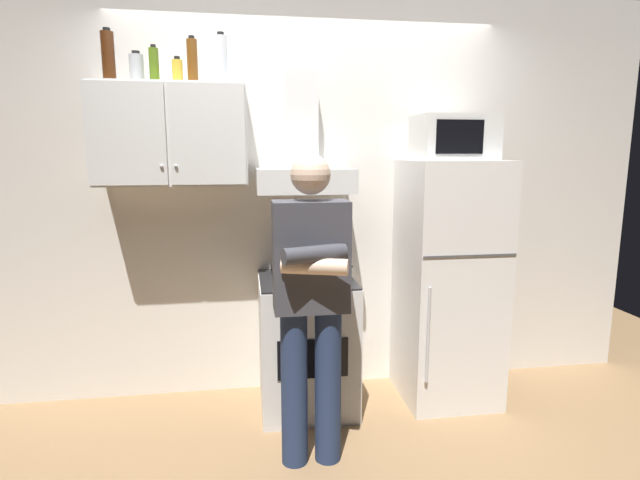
# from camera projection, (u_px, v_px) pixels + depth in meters

# --- Properties ---
(ground_plane) EXTENTS (7.00, 7.00, 0.00)m
(ground_plane) POSITION_uv_depth(u_px,v_px,m) (320.00, 424.00, 3.03)
(ground_plane) COLOR olive
(back_wall_tiled) EXTENTS (4.80, 0.10, 2.70)m
(back_wall_tiled) POSITION_uv_depth(u_px,v_px,m) (307.00, 196.00, 3.39)
(back_wall_tiled) COLOR silver
(back_wall_tiled) RESTS_ON ground_plane
(upper_cabinet) EXTENTS (0.90, 0.37, 0.60)m
(upper_cabinet) POSITION_uv_depth(u_px,v_px,m) (172.00, 135.00, 2.97)
(upper_cabinet) COLOR silver
(stove_oven) EXTENTS (0.60, 0.62, 0.87)m
(stove_oven) POSITION_uv_depth(u_px,v_px,m) (307.00, 342.00, 3.20)
(stove_oven) COLOR silver
(stove_oven) RESTS_ON ground_plane
(range_hood) EXTENTS (0.60, 0.44, 0.75)m
(range_hood) POSITION_uv_depth(u_px,v_px,m) (303.00, 161.00, 3.12)
(range_hood) COLOR white
(refrigerator) EXTENTS (0.60, 0.62, 1.60)m
(refrigerator) POSITION_uv_depth(u_px,v_px,m) (448.00, 282.00, 3.27)
(refrigerator) COLOR white
(refrigerator) RESTS_ON ground_plane
(microwave) EXTENTS (0.48, 0.37, 0.28)m
(microwave) POSITION_uv_depth(u_px,v_px,m) (454.00, 138.00, 3.13)
(microwave) COLOR silver
(microwave) RESTS_ON refrigerator
(person_standing) EXTENTS (0.38, 0.33, 1.64)m
(person_standing) POSITION_uv_depth(u_px,v_px,m) (311.00, 300.00, 2.52)
(person_standing) COLOR navy
(person_standing) RESTS_ON ground_plane
(cooking_pot) EXTENTS (0.29, 0.19, 0.10)m
(cooking_pot) POSITION_uv_depth(u_px,v_px,m) (330.00, 273.00, 3.01)
(cooking_pot) COLOR #B7BABF
(cooking_pot) RESTS_ON stove_oven
(bottle_vodka_clear) EXTENTS (0.07, 0.07, 0.29)m
(bottle_vodka_clear) POSITION_uv_depth(u_px,v_px,m) (221.00, 59.00, 2.92)
(bottle_vodka_clear) COLOR silver
(bottle_vodka_clear) RESTS_ON upper_cabinet
(bottle_olive_oil) EXTENTS (0.06, 0.06, 0.22)m
(bottle_olive_oil) POSITION_uv_depth(u_px,v_px,m) (154.00, 66.00, 2.92)
(bottle_olive_oil) COLOR #4C6B19
(bottle_olive_oil) RESTS_ON upper_cabinet
(bottle_beer_brown) EXTENTS (0.06, 0.06, 0.27)m
(bottle_beer_brown) POSITION_uv_depth(u_px,v_px,m) (192.00, 61.00, 2.92)
(bottle_beer_brown) COLOR brown
(bottle_beer_brown) RESTS_ON upper_cabinet
(bottle_spice_jar) EXTENTS (0.06, 0.06, 0.15)m
(bottle_spice_jar) POSITION_uv_depth(u_px,v_px,m) (177.00, 71.00, 2.89)
(bottle_spice_jar) COLOR gold
(bottle_spice_jar) RESTS_ON upper_cabinet
(bottle_canister_steel) EXTENTS (0.08, 0.08, 0.19)m
(bottle_canister_steel) POSITION_uv_depth(u_px,v_px,m) (137.00, 69.00, 2.92)
(bottle_canister_steel) COLOR #B2B5BA
(bottle_canister_steel) RESTS_ON upper_cabinet
(bottle_rum_dark) EXTENTS (0.07, 0.07, 0.30)m
(bottle_rum_dark) POSITION_uv_depth(u_px,v_px,m) (108.00, 56.00, 2.84)
(bottle_rum_dark) COLOR #47230F
(bottle_rum_dark) RESTS_ON upper_cabinet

